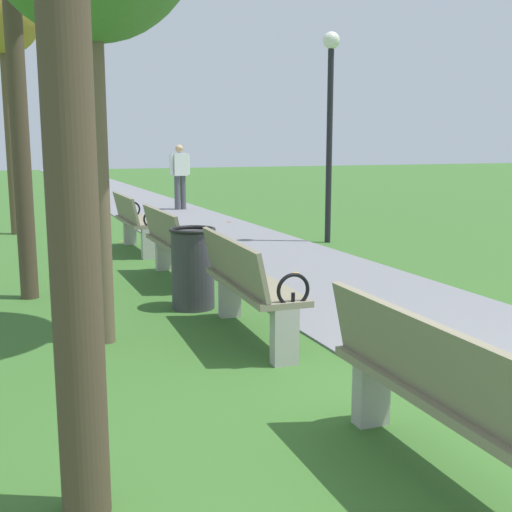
# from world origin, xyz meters

# --- Properties ---
(ground_plane) EXTENTS (80.00, 80.00, 0.00)m
(ground_plane) POSITION_xyz_m (0.00, 0.00, 0.00)
(ground_plane) COLOR #386628
(paved_walkway) EXTENTS (2.45, 44.00, 0.02)m
(paved_walkway) POSITION_xyz_m (1.23, 18.00, 0.01)
(paved_walkway) COLOR slate
(paved_walkway) RESTS_ON ground
(park_bench_1) EXTENTS (0.50, 1.61, 0.90)m
(park_bench_1) POSITION_xyz_m (-0.50, -0.07, 0.49)
(park_bench_1) COLOR gray
(park_bench_1) RESTS_ON ground
(park_bench_2) EXTENTS (0.55, 1.62, 0.90)m
(park_bench_2) POSITION_xyz_m (-0.50, 2.59, 0.49)
(park_bench_2) COLOR gray
(park_bench_2) RESTS_ON ground
(park_bench_3) EXTENTS (0.48, 1.60, 0.90)m
(park_bench_3) POSITION_xyz_m (-0.50, 5.13, 0.49)
(park_bench_3) COLOR gray
(park_bench_3) RESTS_ON ground
(park_bench_4) EXTENTS (0.48, 1.60, 0.90)m
(park_bench_4) POSITION_xyz_m (-0.50, 7.54, 0.49)
(park_bench_4) COLOR gray
(park_bench_4) RESTS_ON ground
(tree_4) EXTENTS (1.31, 1.31, 4.69)m
(tree_4) POSITION_xyz_m (-2.18, 10.33, 3.85)
(tree_4) COLOR brown
(tree_4) RESTS_ON ground
(pedestrian_walking) EXTENTS (0.53, 0.26, 1.62)m
(pedestrian_walking) POSITION_xyz_m (1.82, 13.42, 0.93)
(pedestrian_walking) COLOR #4C4C56
(pedestrian_walking) RESTS_ON paved_walkway
(trash_bin) EXTENTS (0.48, 0.48, 0.84)m
(trash_bin) POSITION_xyz_m (-0.65, 3.79, 0.42)
(trash_bin) COLOR #38383D
(trash_bin) RESTS_ON ground
(lamp_post) EXTENTS (0.28, 0.28, 3.48)m
(lamp_post) POSITION_xyz_m (2.75, 7.25, 2.31)
(lamp_post) COLOR black
(lamp_post) RESTS_ON ground
(scattered_leaves) EXTENTS (2.69, 9.09, 0.02)m
(scattered_leaves) POSITION_xyz_m (0.82, 5.27, 0.02)
(scattered_leaves) COLOR gold
(scattered_leaves) RESTS_ON ground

